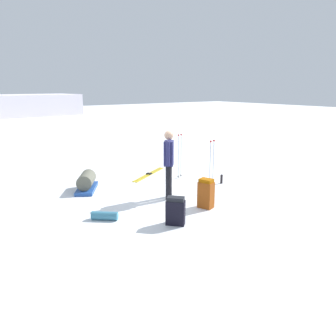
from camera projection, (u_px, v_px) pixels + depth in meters
name	position (u px, v px, depth m)	size (l,w,h in m)	color
ground_plane	(168.00, 194.00, 8.75)	(80.00, 80.00, 0.00)	white
skier_standing	(169.00, 161.00, 8.21)	(0.40, 0.45, 1.70)	black
ski_pair_near	(149.00, 174.00, 10.67)	(1.74, 1.15, 0.05)	gold
backpack_large_dark	(176.00, 211.00, 6.77)	(0.41, 0.42, 0.58)	black
backpack_bright	(206.00, 194.00, 7.70)	(0.34, 0.39, 0.69)	#954313
ski_poles_planted_near	(212.00, 164.00, 8.73)	(0.23, 0.12, 1.40)	#A9B7C9
ski_poles_planted_far	(180.00, 154.00, 10.15)	(0.20, 0.11, 1.35)	#A9B5BC
gear_sled	(87.00, 182.00, 9.03)	(0.98, 1.19, 0.49)	#204795
sleeping_mat_rolled	(105.00, 216.00, 7.05)	(0.18, 0.18, 0.55)	teal
thermos_bottle	(221.00, 179.00, 9.68)	(0.07, 0.07, 0.26)	black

